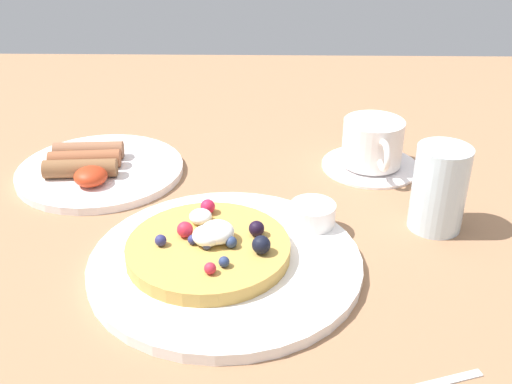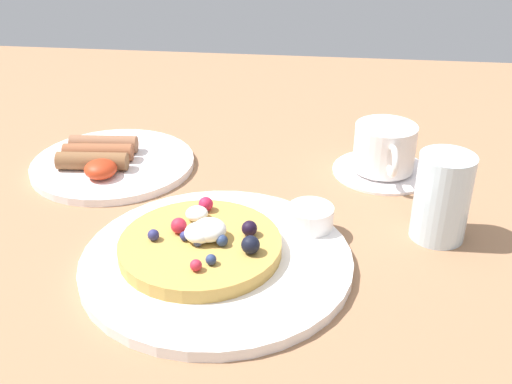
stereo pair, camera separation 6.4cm
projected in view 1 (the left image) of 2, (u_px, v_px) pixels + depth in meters
The scene contains 9 objects.
ground_plane at pixel (214, 242), 0.74m from camera, with size 2.01×1.49×0.03m, color #946A4A.
pancake_plate at pixel (226, 263), 0.66m from camera, with size 0.30×0.30×0.01m, color white.
pancake_with_berries at pixel (209, 247), 0.66m from camera, with size 0.18×0.18×0.04m.
syrup_ramekin at pixel (312, 212), 0.72m from camera, with size 0.05×0.05×0.03m.
breakfast_plate at pixel (101, 171), 0.86m from camera, with size 0.23×0.23×0.01m, color white.
fried_breakfast at pixel (84, 162), 0.84m from camera, with size 0.11×0.12×0.03m.
coffee_saucer at pixel (370, 165), 0.88m from camera, with size 0.14×0.14×0.01m, color white.
coffee_cup at pixel (373, 142), 0.86m from camera, with size 0.09×0.12×0.06m.
water_glass at pixel (439, 188), 0.72m from camera, with size 0.06×0.06×0.10m, color silver.
Camera 1 is at (0.06, -0.62, 0.39)m, focal length 42.79 mm.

